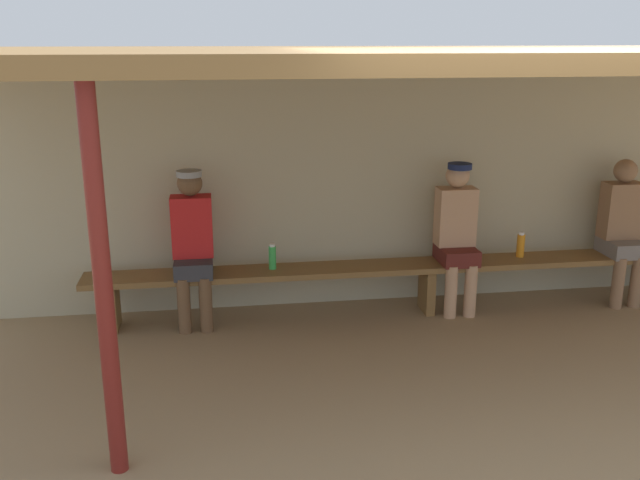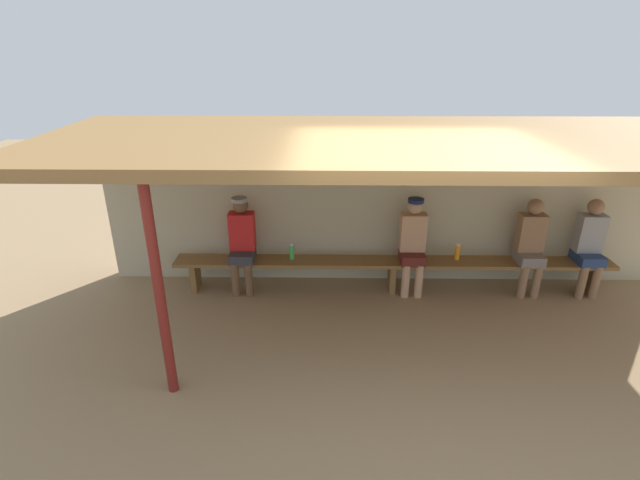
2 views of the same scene
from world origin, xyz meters
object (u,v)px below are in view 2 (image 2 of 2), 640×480
object	(u,v)px
player_in_white	(531,243)
player_rightmost	(242,240)
player_near_post	(413,241)
player_in_blue	(590,244)
bench	(392,265)
support_post	(160,295)
water_bottle_clear	(457,252)
water_bottle_green	(292,252)

from	to	relation	value
player_in_white	player_rightmost	distance (m)	3.90
player_near_post	player_in_blue	size ratio (longest dim) A/B	1.01
bench	player_rightmost	bearing A→B (deg)	179.90
support_post	water_bottle_clear	size ratio (longest dim) A/B	9.49
water_bottle_green	player_in_blue	bearing A→B (deg)	-0.28
bench	water_bottle_clear	world-z (taller)	water_bottle_clear
player_near_post	water_bottle_green	xyz separation A→B (m)	(-1.64, 0.02, -0.18)
player_near_post	player_rightmost	bearing A→B (deg)	180.00
support_post	water_bottle_clear	world-z (taller)	support_post
player_in_blue	water_bottle_green	xyz separation A→B (m)	(-4.02, 0.02, -0.16)
player_in_blue	water_bottle_green	bearing A→B (deg)	179.72
player_near_post	player_rightmost	world-z (taller)	same
bench	player_rightmost	size ratio (longest dim) A/B	4.46
water_bottle_clear	player_near_post	bearing A→B (deg)	-175.93
player_rightmost	water_bottle_clear	size ratio (longest dim) A/B	5.80
bench	player_in_blue	world-z (taller)	player_in_blue
support_post	player_near_post	size ratio (longest dim) A/B	1.64
player_near_post	player_in_blue	world-z (taller)	player_near_post
bench	player_rightmost	world-z (taller)	player_rightmost
player_near_post	player_in_blue	xyz separation A→B (m)	(2.37, -0.00, -0.02)
support_post	water_bottle_green	size ratio (longest dim) A/B	9.72
player_in_white	player_in_blue	size ratio (longest dim) A/B	1.00
player_in_blue	bench	bearing A→B (deg)	-179.93
water_bottle_green	water_bottle_clear	distance (m)	2.27
player_in_white	water_bottle_green	size ratio (longest dim) A/B	5.90
support_post	player_in_white	size ratio (longest dim) A/B	1.65
player_near_post	player_in_white	bearing A→B (deg)	-0.02
player_rightmost	water_bottle_clear	world-z (taller)	player_rightmost
player_near_post	water_bottle_green	world-z (taller)	player_near_post
support_post	water_bottle_clear	distance (m)	4.00
water_bottle_green	water_bottle_clear	size ratio (longest dim) A/B	0.98
bench	player_in_white	size ratio (longest dim) A/B	4.49
player_in_blue	water_bottle_green	distance (m)	4.02
player_in_white	player_rightmost	bearing A→B (deg)	179.99
bench	water_bottle_clear	bearing A→B (deg)	3.14
player_rightmost	player_in_blue	world-z (taller)	player_rightmost
player_in_blue	water_bottle_green	world-z (taller)	player_in_blue
bench	water_bottle_green	size ratio (longest dim) A/B	26.50
support_post	bench	size ratio (longest dim) A/B	0.37
player_in_blue	player_rightmost	bearing A→B (deg)	179.99
bench	water_bottle_green	world-z (taller)	water_bottle_green
bench	water_bottle_green	xyz separation A→B (m)	(-1.39, 0.02, 0.18)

